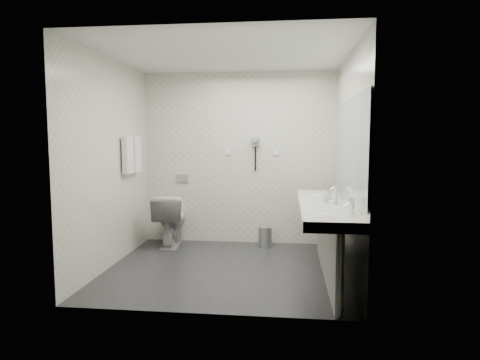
# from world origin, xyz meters

# --- Properties ---
(floor) EXTENTS (2.80, 2.80, 0.00)m
(floor) POSITION_xyz_m (0.00, 0.00, 0.00)
(floor) COLOR #232327
(floor) RESTS_ON ground
(ceiling) EXTENTS (2.80, 2.80, 0.00)m
(ceiling) POSITION_xyz_m (0.00, 0.00, 2.50)
(ceiling) COLOR silver
(ceiling) RESTS_ON wall_back
(wall_back) EXTENTS (2.80, 0.00, 2.80)m
(wall_back) POSITION_xyz_m (0.00, 1.30, 1.25)
(wall_back) COLOR beige
(wall_back) RESTS_ON floor
(wall_front) EXTENTS (2.80, 0.00, 2.80)m
(wall_front) POSITION_xyz_m (0.00, -1.30, 1.25)
(wall_front) COLOR beige
(wall_front) RESTS_ON floor
(wall_left) EXTENTS (0.00, 2.60, 2.60)m
(wall_left) POSITION_xyz_m (-1.40, 0.00, 1.25)
(wall_left) COLOR beige
(wall_left) RESTS_ON floor
(wall_right) EXTENTS (0.00, 2.60, 2.60)m
(wall_right) POSITION_xyz_m (1.40, 0.00, 1.25)
(wall_right) COLOR beige
(wall_right) RESTS_ON floor
(vanity_counter) EXTENTS (0.55, 2.20, 0.10)m
(vanity_counter) POSITION_xyz_m (1.12, -0.20, 0.80)
(vanity_counter) COLOR silver
(vanity_counter) RESTS_ON floor
(vanity_panel) EXTENTS (0.03, 2.15, 0.75)m
(vanity_panel) POSITION_xyz_m (1.15, -0.20, 0.38)
(vanity_panel) COLOR gray
(vanity_panel) RESTS_ON floor
(vanity_post_near) EXTENTS (0.06, 0.06, 0.75)m
(vanity_post_near) POSITION_xyz_m (1.18, -1.24, 0.38)
(vanity_post_near) COLOR silver
(vanity_post_near) RESTS_ON floor
(vanity_post_far) EXTENTS (0.06, 0.06, 0.75)m
(vanity_post_far) POSITION_xyz_m (1.18, 0.84, 0.38)
(vanity_post_far) COLOR silver
(vanity_post_far) RESTS_ON floor
(mirror) EXTENTS (0.02, 2.20, 1.05)m
(mirror) POSITION_xyz_m (1.39, -0.20, 1.45)
(mirror) COLOR #B2BCC6
(mirror) RESTS_ON wall_right
(basin_near) EXTENTS (0.40, 0.31, 0.05)m
(basin_near) POSITION_xyz_m (1.12, -0.85, 0.83)
(basin_near) COLOR silver
(basin_near) RESTS_ON vanity_counter
(basin_far) EXTENTS (0.40, 0.31, 0.05)m
(basin_far) POSITION_xyz_m (1.12, 0.45, 0.83)
(basin_far) COLOR silver
(basin_far) RESTS_ON vanity_counter
(faucet_near) EXTENTS (0.04, 0.04, 0.15)m
(faucet_near) POSITION_xyz_m (1.32, -0.85, 0.92)
(faucet_near) COLOR silver
(faucet_near) RESTS_ON vanity_counter
(faucet_far) EXTENTS (0.04, 0.04, 0.15)m
(faucet_far) POSITION_xyz_m (1.32, 0.45, 0.92)
(faucet_far) COLOR silver
(faucet_far) RESTS_ON vanity_counter
(soap_bottle_a) EXTENTS (0.06, 0.06, 0.12)m
(soap_bottle_a) POSITION_xyz_m (1.13, -0.19, 0.91)
(soap_bottle_a) COLOR silver
(soap_bottle_a) RESTS_ON vanity_counter
(soap_bottle_c) EXTENTS (0.06, 0.06, 0.14)m
(soap_bottle_c) POSITION_xyz_m (1.23, -0.30, 0.92)
(soap_bottle_c) COLOR silver
(soap_bottle_c) RESTS_ON vanity_counter
(glass_left) EXTENTS (0.07, 0.07, 0.10)m
(glass_left) POSITION_xyz_m (1.36, 0.13, 0.90)
(glass_left) COLOR silver
(glass_left) RESTS_ON vanity_counter
(glass_right) EXTENTS (0.07, 0.07, 0.11)m
(glass_right) POSITION_xyz_m (1.21, 0.08, 0.90)
(glass_right) COLOR silver
(glass_right) RESTS_ON vanity_counter
(toilet) EXTENTS (0.47, 0.76, 0.75)m
(toilet) POSITION_xyz_m (-0.96, 0.99, 0.37)
(toilet) COLOR silver
(toilet) RESTS_ON floor
(flush_plate) EXTENTS (0.18, 0.02, 0.12)m
(flush_plate) POSITION_xyz_m (-0.85, 1.29, 0.95)
(flush_plate) COLOR #B2B5BA
(flush_plate) RESTS_ON wall_back
(pedal_bin) EXTENTS (0.24, 0.24, 0.27)m
(pedal_bin) POSITION_xyz_m (0.41, 1.06, 0.14)
(pedal_bin) COLOR #B2B5BA
(pedal_bin) RESTS_ON floor
(bin_lid) EXTENTS (0.20, 0.20, 0.02)m
(bin_lid) POSITION_xyz_m (0.41, 1.06, 0.28)
(bin_lid) COLOR #B2B5BA
(bin_lid) RESTS_ON pedal_bin
(towel_rail) EXTENTS (0.02, 0.62, 0.02)m
(towel_rail) POSITION_xyz_m (-1.35, 0.55, 1.55)
(towel_rail) COLOR silver
(towel_rail) RESTS_ON wall_left
(towel_near) EXTENTS (0.07, 0.24, 0.48)m
(towel_near) POSITION_xyz_m (-1.34, 0.41, 1.33)
(towel_near) COLOR white
(towel_near) RESTS_ON towel_rail
(towel_far) EXTENTS (0.07, 0.24, 0.48)m
(towel_far) POSITION_xyz_m (-1.34, 0.69, 1.33)
(towel_far) COLOR white
(towel_far) RESTS_ON towel_rail
(dryer_cradle) EXTENTS (0.10, 0.04, 0.14)m
(dryer_cradle) POSITION_xyz_m (0.25, 1.27, 1.50)
(dryer_cradle) COLOR gray
(dryer_cradle) RESTS_ON wall_back
(dryer_barrel) EXTENTS (0.08, 0.14, 0.08)m
(dryer_barrel) POSITION_xyz_m (0.25, 1.20, 1.53)
(dryer_barrel) COLOR gray
(dryer_barrel) RESTS_ON dryer_cradle
(dryer_cord) EXTENTS (0.02, 0.02, 0.35)m
(dryer_cord) POSITION_xyz_m (0.25, 1.26, 1.25)
(dryer_cord) COLOR black
(dryer_cord) RESTS_ON dryer_cradle
(switch_plate_a) EXTENTS (0.09, 0.02, 0.09)m
(switch_plate_a) POSITION_xyz_m (-0.15, 1.29, 1.35)
(switch_plate_a) COLOR silver
(switch_plate_a) RESTS_ON wall_back
(switch_plate_b) EXTENTS (0.09, 0.02, 0.09)m
(switch_plate_b) POSITION_xyz_m (0.55, 1.29, 1.35)
(switch_plate_b) COLOR silver
(switch_plate_b) RESTS_ON wall_back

